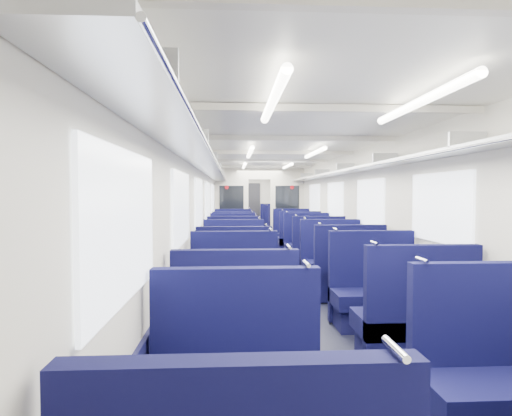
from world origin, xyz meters
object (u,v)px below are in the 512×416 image
(seat_4, at_px, (235,337))
(seat_27, at_px, (273,222))
(seat_18, at_px, (233,237))
(seat_7, at_px, (375,296))
(seat_5, at_px, (415,326))
(seat_16, at_px, (233,242))
(seat_12, at_px, (234,254))
(end_door, at_px, (252,206))
(seat_10, at_px, (234,265))
(seat_19, at_px, (292,236))
(seat_21, at_px, (284,230))
(seat_11, at_px, (332,265))
(seat_23, at_px, (280,227))
(seat_17, at_px, (299,241))
(seat_20, at_px, (233,230))
(seat_14, at_px, (233,248))
(seat_3, at_px, (498,386))
(seat_8, at_px, (234,280))
(seat_26, at_px, (233,223))
(bulkhead, at_px, (259,204))
(seat_22, at_px, (233,227))
(seat_24, at_px, (233,225))
(seat_15, at_px, (307,247))
(seat_13, at_px, (317,254))
(seat_25, at_px, (276,224))
(seat_2, at_px, (236,402))
(seat_6, at_px, (234,298))

(seat_4, relative_size, seat_27, 1.00)
(seat_18, bearing_deg, seat_7, -76.35)
(seat_5, bearing_deg, seat_16, 103.98)
(seat_12, bearing_deg, end_door, 85.35)
(seat_10, height_order, seat_19, same)
(seat_21, bearing_deg, seat_5, -90.00)
(seat_11, relative_size, seat_23, 1.00)
(seat_17, relative_size, seat_20, 1.00)
(seat_14, bearing_deg, seat_7, -69.74)
(seat_3, xyz_separation_m, seat_8, (-1.66, 3.31, 0.00))
(seat_20, distance_m, seat_26, 3.44)
(seat_3, height_order, seat_20, same)
(bulkhead, distance_m, seat_4, 9.71)
(seat_4, bearing_deg, bulkhead, 85.08)
(seat_17, distance_m, seat_18, 2.05)
(seat_19, relative_size, seat_22, 1.00)
(bulkhead, relative_size, seat_22, 2.42)
(seat_24, bearing_deg, seat_7, -81.63)
(seat_14, relative_size, seat_15, 1.00)
(seat_13, height_order, seat_19, same)
(seat_19, distance_m, seat_24, 4.65)
(seat_11, relative_size, seat_27, 1.00)
(seat_20, relative_size, seat_22, 1.00)
(seat_16, height_order, seat_17, same)
(end_door, height_order, seat_16, end_door)
(seat_4, height_order, seat_11, same)
(seat_20, bearing_deg, seat_22, 90.00)
(bulkhead, distance_m, seat_26, 4.15)
(seat_26, bearing_deg, seat_4, -90.00)
(seat_11, relative_size, seat_25, 1.00)
(seat_2, bearing_deg, seat_16, 90.00)
(seat_8, distance_m, seat_27, 11.50)
(seat_6, height_order, seat_26, same)
(seat_5, bearing_deg, seat_17, 90.00)
(seat_3, height_order, seat_4, same)
(seat_3, height_order, seat_27, same)
(seat_13, xyz_separation_m, seat_19, (0.00, 3.56, 0.00))
(seat_15, height_order, seat_25, same)
(seat_11, distance_m, seat_12, 2.15)
(seat_7, relative_size, seat_14, 1.00)
(seat_23, relative_size, seat_25, 1.00)
(seat_6, height_order, seat_12, same)
(seat_3, xyz_separation_m, seat_26, (-1.66, 14.61, 0.00))
(seat_18, distance_m, seat_25, 4.76)
(seat_2, bearing_deg, seat_26, 90.00)
(seat_4, height_order, seat_17, same)
(seat_11, height_order, seat_13, same)
(seat_4, bearing_deg, seat_7, 38.23)
(seat_2, bearing_deg, seat_21, 81.59)
(end_door, xyz_separation_m, seat_8, (-0.83, -12.70, -0.64))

